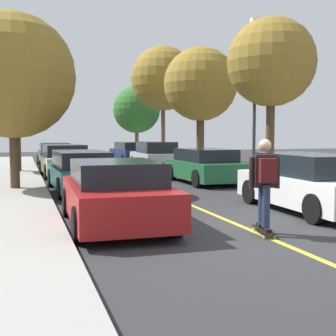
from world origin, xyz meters
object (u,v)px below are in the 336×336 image
parked_car_left_nearest (116,194)px  parked_car_right_nearest (309,183)px  parked_car_left_near (81,171)px  street_tree_right_farthest (137,110)px  street_tree_right_nearest (271,63)px  skateboard (264,230)px  street_tree_left_nearest (12,76)px  parked_car_left_far (65,161)px  street_tree_left_near (15,83)px  skateboarder (265,179)px  street_tree_right_far (163,79)px  parked_car_left_farthest (54,154)px  parked_car_right_near (205,166)px  street_tree_right_near (201,85)px  parked_car_right_far (155,156)px  streetlamp (255,89)px  parked_car_right_farthest (131,152)px

parked_car_left_nearest → parked_car_right_nearest: (4.80, 0.30, 0.04)m
parked_car_left_near → street_tree_right_farthest: street_tree_right_farthest is taller
street_tree_right_nearest → skateboard: street_tree_right_nearest is taller
skateboard → street_tree_left_nearest: bearing=119.7°
street_tree_left_nearest → street_tree_right_farthest: 21.22m
parked_car_left_far → street_tree_left_near: size_ratio=0.69×
skateboard → skateboarder: 0.96m
street_tree_right_far → skateboard: bearing=-102.2°
parked_car_left_farthest → street_tree_right_far: size_ratio=0.65×
parked_car_right_near → skateboarder: skateboarder is taller
street_tree_right_nearest → parked_car_right_near: bearing=147.6°
parked_car_left_farthest → parked_car_right_nearest: 18.20m
street_tree_right_near → street_tree_right_farthest: size_ratio=1.11×
parked_car_left_far → street_tree_right_near: 7.79m
street_tree_right_near → skateboard: 15.19m
parked_car_left_near → parked_car_right_far: size_ratio=1.15×
street_tree_right_far → street_tree_right_farthest: street_tree_right_far is taller
parked_car_right_far → skateboard: bearing=-98.8°
parked_car_right_far → parked_car_left_farthest: bearing=137.4°
street_tree_right_farthest → skateboard: street_tree_right_farthest is taller
parked_car_right_near → skateboard: 8.79m
street_tree_right_nearest → parked_car_left_farthest: bearing=118.9°
parked_car_left_nearest → parked_car_right_near: 8.32m
street_tree_left_near → parked_car_right_near: bearing=-42.9°
parked_car_left_near → parked_car_right_far: bearing=58.3°
street_tree_left_nearest → skateboard: (4.47, -7.85, -3.60)m
street_tree_right_near → streetlamp: (-0.27, -6.04, -0.78)m
parked_car_left_near → parked_car_right_far: parked_car_right_far is taller
parked_car_right_far → street_tree_left_near: street_tree_left_near is taller
parked_car_right_near → street_tree_right_far: size_ratio=0.56×
skateboarder → streetlamp: bearing=62.6°
parked_car_left_farthest → skateboarder: skateboarder is taller
parked_car_left_farthest → street_tree_left_nearest: size_ratio=0.84×
street_tree_right_near → skateboard: (-4.37, -13.92, -4.24)m
parked_car_right_farthest → street_tree_right_near: street_tree_right_near is taller
street_tree_right_farthest → parked_car_left_farthest: bearing=-131.8°
street_tree_right_near → street_tree_right_farthest: street_tree_right_near is taller
skateboard → street_tree_right_farthest: bearing=80.9°
street_tree_right_farthest → parked_car_left_nearest: bearing=-105.0°
parked_car_left_near → streetlamp: size_ratio=0.78×
street_tree_right_farthest → skateboard: size_ratio=6.26×
parked_car_left_near → streetlamp: bearing=4.7°
street_tree_right_farthest → parked_car_right_far: bearing=-99.5°
streetlamp → skateboarder: streetlamp is taller
parked_car_left_near → parked_car_right_near: 4.93m
skateboard → parked_car_right_nearest: bearing=39.8°
parked_car_right_far → street_tree_right_nearest: bearing=-75.7°
parked_car_right_nearest → parked_car_right_farthest: bearing=90.0°
street_tree_right_far → skateboard: 21.34m
street_tree_right_far → street_tree_left_nearest: bearing=-125.5°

